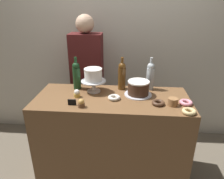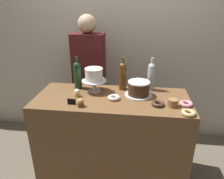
{
  "view_description": "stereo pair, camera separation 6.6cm",
  "coord_description": "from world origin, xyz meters",
  "px_view_note": "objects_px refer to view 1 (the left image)",
  "views": [
    {
      "loc": [
        0.15,
        -1.74,
        1.72
      ],
      "look_at": [
        0.0,
        0.0,
        0.98
      ],
      "focal_mm": 33.57,
      "sensor_mm": 36.0,
      "label": 1
    },
    {
      "loc": [
        0.21,
        -1.73,
        1.72
      ],
      "look_at": [
        0.0,
        0.0,
        0.98
      ],
      "focal_mm": 33.57,
      "sensor_mm": 36.0,
      "label": 2
    }
  ],
  "objects_px": {
    "wine_bottle_clear": "(150,76)",
    "donut_pink": "(186,103)",
    "donut_glazed": "(189,111)",
    "cake_stand_pedestal": "(94,84)",
    "wine_bottle_amber": "(122,75)",
    "cookie_stack": "(173,102)",
    "chocolate_round_cake": "(138,88)",
    "price_sign_chalkboard": "(72,102)",
    "wine_bottle_green": "(77,75)",
    "donut_sugar": "(114,98)",
    "cupcake_caramel": "(81,103)",
    "barista_figure": "(88,82)",
    "white_layer_cake": "(93,75)",
    "donut_chocolate": "(158,103)",
    "cupcake_vanilla": "(77,93)"
  },
  "relations": [
    {
      "from": "wine_bottle_clear",
      "to": "donut_pink",
      "type": "height_order",
      "value": "wine_bottle_clear"
    },
    {
      "from": "wine_bottle_clear",
      "to": "donut_glazed",
      "type": "bearing_deg",
      "value": -59.99
    },
    {
      "from": "cake_stand_pedestal",
      "to": "wine_bottle_amber",
      "type": "bearing_deg",
      "value": 18.33
    },
    {
      "from": "cookie_stack",
      "to": "chocolate_round_cake",
      "type": "bearing_deg",
      "value": 146.1
    },
    {
      "from": "cake_stand_pedestal",
      "to": "price_sign_chalkboard",
      "type": "distance_m",
      "value": 0.34
    },
    {
      "from": "chocolate_round_cake",
      "to": "cookie_stack",
      "type": "height_order",
      "value": "chocolate_round_cake"
    },
    {
      "from": "wine_bottle_green",
      "to": "donut_glazed",
      "type": "height_order",
      "value": "wine_bottle_green"
    },
    {
      "from": "wine_bottle_amber",
      "to": "wine_bottle_green",
      "type": "bearing_deg",
      "value": -176.86
    },
    {
      "from": "cake_stand_pedestal",
      "to": "donut_sugar",
      "type": "bearing_deg",
      "value": -36.72
    },
    {
      "from": "donut_pink",
      "to": "wine_bottle_amber",
      "type": "bearing_deg",
      "value": 152.24
    },
    {
      "from": "cake_stand_pedestal",
      "to": "wine_bottle_green",
      "type": "xyz_separation_m",
      "value": [
        -0.18,
        0.06,
        0.07
      ]
    },
    {
      "from": "wine_bottle_amber",
      "to": "cupcake_caramel",
      "type": "relative_size",
      "value": 4.38
    },
    {
      "from": "cookie_stack",
      "to": "barista_figure",
      "type": "distance_m",
      "value": 1.1
    },
    {
      "from": "wine_bottle_amber",
      "to": "chocolate_round_cake",
      "type": "bearing_deg",
      "value": -40.03
    },
    {
      "from": "white_layer_cake",
      "to": "cupcake_caramel",
      "type": "distance_m",
      "value": 0.36
    },
    {
      "from": "cupcake_caramel",
      "to": "barista_figure",
      "type": "height_order",
      "value": "barista_figure"
    },
    {
      "from": "donut_sugar",
      "to": "wine_bottle_amber",
      "type": "bearing_deg",
      "value": 76.63
    },
    {
      "from": "chocolate_round_cake",
      "to": "cookie_stack",
      "type": "distance_m",
      "value": 0.35
    },
    {
      "from": "wine_bottle_clear",
      "to": "cupcake_caramel",
      "type": "bearing_deg",
      "value": -143.67
    },
    {
      "from": "donut_chocolate",
      "to": "barista_figure",
      "type": "height_order",
      "value": "barista_figure"
    },
    {
      "from": "barista_figure",
      "to": "white_layer_cake",
      "type": "bearing_deg",
      "value": -71.1
    },
    {
      "from": "wine_bottle_green",
      "to": "barista_figure",
      "type": "bearing_deg",
      "value": 84.99
    },
    {
      "from": "barista_figure",
      "to": "chocolate_round_cake",
      "type": "bearing_deg",
      "value": -39.43
    },
    {
      "from": "wine_bottle_green",
      "to": "cupcake_vanilla",
      "type": "bearing_deg",
      "value": -77.43
    },
    {
      "from": "white_layer_cake",
      "to": "cupcake_vanilla",
      "type": "relative_size",
      "value": 2.3
    },
    {
      "from": "cake_stand_pedestal",
      "to": "donut_chocolate",
      "type": "bearing_deg",
      "value": -21.38
    },
    {
      "from": "cupcake_caramel",
      "to": "donut_chocolate",
      "type": "bearing_deg",
      "value": 8.77
    },
    {
      "from": "donut_pink",
      "to": "donut_sugar",
      "type": "height_order",
      "value": "same"
    },
    {
      "from": "donut_glazed",
      "to": "barista_figure",
      "type": "distance_m",
      "value": 1.25
    },
    {
      "from": "cake_stand_pedestal",
      "to": "barista_figure",
      "type": "height_order",
      "value": "barista_figure"
    },
    {
      "from": "chocolate_round_cake",
      "to": "wine_bottle_green",
      "type": "bearing_deg",
      "value": 169.77
    },
    {
      "from": "white_layer_cake",
      "to": "price_sign_chalkboard",
      "type": "height_order",
      "value": "white_layer_cake"
    },
    {
      "from": "cookie_stack",
      "to": "donut_pink",
      "type": "bearing_deg",
      "value": 14.51
    },
    {
      "from": "donut_glazed",
      "to": "barista_figure",
      "type": "relative_size",
      "value": 0.07
    },
    {
      "from": "wine_bottle_clear",
      "to": "wine_bottle_amber",
      "type": "height_order",
      "value": "same"
    },
    {
      "from": "cupcake_caramel",
      "to": "white_layer_cake",
      "type": "bearing_deg",
      "value": 81.59
    },
    {
      "from": "cake_stand_pedestal",
      "to": "cupcake_caramel",
      "type": "distance_m",
      "value": 0.34
    },
    {
      "from": "cake_stand_pedestal",
      "to": "wine_bottle_clear",
      "type": "distance_m",
      "value": 0.56
    },
    {
      "from": "white_layer_cake",
      "to": "cupcake_caramel",
      "type": "xyz_separation_m",
      "value": [
        -0.05,
        -0.33,
        -0.14
      ]
    },
    {
      "from": "donut_sugar",
      "to": "barista_figure",
      "type": "bearing_deg",
      "value": 121.4
    },
    {
      "from": "chocolate_round_cake",
      "to": "wine_bottle_green",
      "type": "distance_m",
      "value": 0.62
    },
    {
      "from": "donut_glazed",
      "to": "price_sign_chalkboard",
      "type": "bearing_deg",
      "value": 176.31
    },
    {
      "from": "chocolate_round_cake",
      "to": "cupcake_caramel",
      "type": "bearing_deg",
      "value": -149.03
    },
    {
      "from": "chocolate_round_cake",
      "to": "barista_figure",
      "type": "bearing_deg",
      "value": 140.57
    },
    {
      "from": "chocolate_round_cake",
      "to": "barista_figure",
      "type": "xyz_separation_m",
      "value": [
        -0.58,
        0.47,
        -0.14
      ]
    },
    {
      "from": "wine_bottle_clear",
      "to": "donut_chocolate",
      "type": "relative_size",
      "value": 2.91
    },
    {
      "from": "cupcake_vanilla",
      "to": "price_sign_chalkboard",
      "type": "bearing_deg",
      "value": -91.2
    },
    {
      "from": "chocolate_round_cake",
      "to": "donut_chocolate",
      "type": "bearing_deg",
      "value": -48.59
    },
    {
      "from": "donut_pink",
      "to": "cookie_stack",
      "type": "height_order",
      "value": "cookie_stack"
    },
    {
      "from": "wine_bottle_green",
      "to": "donut_pink",
      "type": "xyz_separation_m",
      "value": [
        1.01,
        -0.27,
        -0.13
      ]
    }
  ]
}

